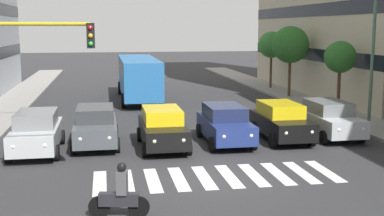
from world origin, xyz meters
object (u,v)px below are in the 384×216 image
at_px(car_5, 37,132).
at_px(street_tree_2, 290,45).
at_px(car_0, 329,118).
at_px(street_tree_3, 271,45).
at_px(bus_behind_traffic, 138,74).
at_px(motorcycle_with_rider, 120,195).
at_px(street_tree_1, 340,57).
at_px(car_2, 225,124).
at_px(car_4, 96,126).
at_px(car_1, 281,121).
at_px(street_lamp_left, 363,43).
at_px(car_3, 162,128).

xyz_separation_m(car_5, street_tree_2, (-16.37, -13.74, 3.04)).
relative_size(car_0, street_tree_2, 0.86).
relative_size(street_tree_2, street_tree_3, 1.09).
bearing_deg(street_tree_2, bus_behind_traffic, -4.98).
xyz_separation_m(motorcycle_with_rider, street_tree_3, (-13.51, -26.81, 3.09)).
relative_size(car_0, street_tree_1, 1.04).
relative_size(car_2, car_5, 1.00).
bearing_deg(car_4, street_tree_1, -158.66).
height_order(car_5, motorcycle_with_rider, car_5).
bearing_deg(bus_behind_traffic, car_1, 111.63).
distance_m(car_5, street_tree_2, 21.59).
height_order(car_2, bus_behind_traffic, bus_behind_traffic).
distance_m(car_1, street_lamp_left, 5.79).
height_order(car_2, street_tree_2, street_tree_2).
height_order(car_4, motorcycle_with_rider, car_4).
xyz_separation_m(motorcycle_with_rider, street_lamp_left, (-12.17, -9.42, 3.82)).
height_order(car_5, street_tree_3, street_tree_3).
xyz_separation_m(car_2, car_3, (2.88, 0.37, 0.00)).
bearing_deg(car_1, street_tree_2, -112.47).
xyz_separation_m(bus_behind_traffic, street_tree_1, (-11.40, 8.25, 1.57)).
bearing_deg(car_5, car_4, -159.94).
bearing_deg(car_0, car_3, 5.60).
distance_m(car_0, motorcycle_with_rider, 13.38).
distance_m(car_5, street_tree_1, 18.07).
bearing_deg(street_tree_3, street_lamp_left, 85.59).
bearing_deg(car_1, car_2, 4.47).
distance_m(street_lamp_left, street_tree_1, 5.23).
relative_size(car_1, motorcycle_with_rider, 2.63).
bearing_deg(street_tree_3, car_5, 48.54).
xyz_separation_m(car_1, street_tree_3, (-5.79, -18.37, 2.85)).
distance_m(car_3, street_tree_1, 13.37).
xyz_separation_m(car_4, street_tree_1, (-14.28, -5.58, 2.55)).
height_order(bus_behind_traffic, motorcycle_with_rider, bus_behind_traffic).
relative_size(car_1, street_tree_2, 0.86).
bearing_deg(car_0, street_tree_3, -100.35).
xyz_separation_m(car_2, street_tree_2, (-8.21, -13.42, 3.04)).
bearing_deg(street_tree_2, street_tree_1, 92.47).
bearing_deg(motorcycle_with_rider, street_tree_3, -116.75).
bearing_deg(motorcycle_with_rider, car_3, -104.95).
relative_size(car_1, street_tree_3, 0.94).
distance_m(car_0, street_tree_2, 13.68).
xyz_separation_m(car_1, bus_behind_traffic, (5.62, -14.17, 0.97)).
xyz_separation_m(car_1, car_4, (8.50, -0.35, 0.00)).
bearing_deg(street_tree_1, car_5, 21.15).
bearing_deg(motorcycle_with_rider, car_5, -68.07).
bearing_deg(street_tree_3, car_0, 79.65).
height_order(car_3, bus_behind_traffic, bus_behind_traffic).
height_order(street_tree_1, street_tree_3, street_tree_3).
bearing_deg(car_3, car_0, -174.40).
relative_size(motorcycle_with_rider, street_tree_2, 0.33).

